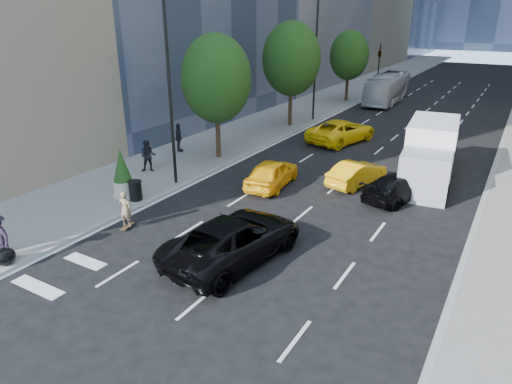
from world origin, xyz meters
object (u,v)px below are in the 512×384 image
Objects in this scene: trash_can at (135,191)px; black_sedan_lincoln at (234,239)px; planter_shrub at (122,174)px; city_bus at (388,88)px; box_truck at (430,153)px; skateboarder at (126,211)px; black_sedan_mercedes at (397,187)px.

black_sedan_lincoln is at bearing -16.74° from trash_can.
trash_can is 1.11m from planter_shrub.
city_bus is 1.48× the size of box_truck.
skateboarder reaches higher than trash_can.
skateboarder is at bearing -94.77° from city_bus.
trash_can is at bearing -5.26° from planter_shrub.
black_sedan_mercedes is at bearing 30.18° from planter_shrub.
city_bus is 4.31× the size of planter_shrub.
city_bus reaches higher than black_sedan_mercedes.
box_truck reaches higher than trash_can.
black_sedan_lincoln is 13.11m from box_truck.
trash_can is at bearing -66.82° from skateboarder.
trash_can is (-10.80, -6.86, -0.02)m from black_sedan_mercedes.
black_sedan_lincoln reaches higher than trash_can.
planter_shrub reaches higher than skateboarder.
black_sedan_mercedes is (9.09, 9.16, -0.16)m from skateboarder.
trash_can is 0.38× the size of planter_shrub.
planter_shrub is (-12.43, -10.09, -0.35)m from box_truck.
black_sedan_lincoln is at bearing 168.17° from skateboarder.
skateboarder is 0.23× the size of box_truck.
skateboarder is 12.91m from black_sedan_mercedes.
black_sedan_mercedes is 4.76× the size of trash_can.
box_truck reaches higher than black_sedan_mercedes.
skateboarder is at bearing -134.80° from box_truck.
planter_shrub is (-0.87, 0.08, 0.68)m from trash_can.
trash_can is at bearing -145.12° from box_truck.
planter_shrub is at bearing 46.94° from black_sedan_mercedes.
black_sedan_lincoln is 8.28m from planter_shrub.
black_sedan_mercedes is 12.80m from trash_can.
planter_shrub is (-3.94, -32.66, -0.15)m from city_bus.
skateboarder is 0.66× the size of planter_shrub.
black_sedan_mercedes is 13.51m from planter_shrub.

